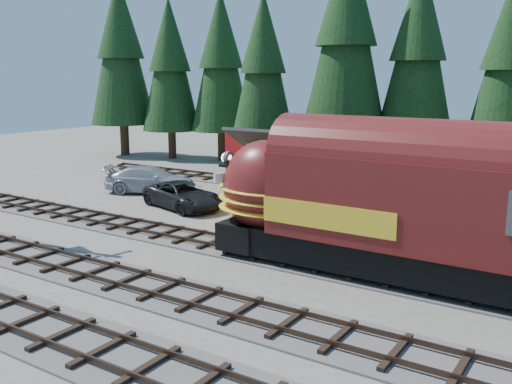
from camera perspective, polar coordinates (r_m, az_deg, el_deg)
The scene contains 8 objects.
ground at distance 21.90m, azimuth -1.08°, elevation -9.66°, with size 120.00×120.00×0.00m, color #6B665B.
track_spur at distance 41.71m, azimuth 1.42°, elevation 0.70°, with size 32.00×3.20×0.33m.
depot at distance 30.10m, azimuth 10.19°, elevation 1.90°, with size 12.80×7.00×5.30m.
conifer_backdrop at distance 41.85m, azimuth 24.06°, elevation 12.87°, with size 80.41×21.79×16.32m.
locomotive at distance 22.51m, azimuth 14.91°, elevation -1.98°, with size 17.91×3.56×4.87m.
caboose at distance 40.58m, azimuth 3.23°, elevation 3.69°, with size 9.07×2.63×4.71m.
pickup_truck_a at distance 34.84m, azimuth -7.33°, elevation -0.32°, with size 2.65×5.75×1.60m, color black.
pickup_truck_b at distance 39.80m, azimuth -10.50°, elevation 1.22°, with size 2.53×6.22×1.81m, color #B2B4BA.
Camera 1 is at (11.48, -16.88, 7.94)m, focal length 40.00 mm.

